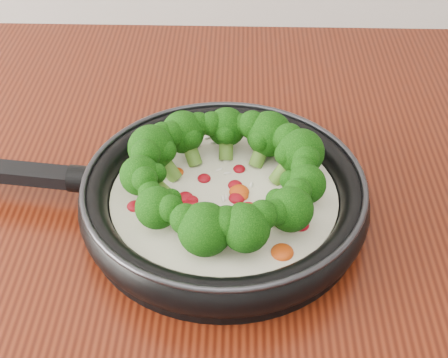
{
  "coord_description": "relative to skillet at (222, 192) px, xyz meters",
  "views": [
    {
      "loc": [
        -0.07,
        0.58,
        1.35
      ],
      "look_at": [
        -0.08,
        1.06,
        0.95
      ],
      "focal_mm": 50.77,
      "sensor_mm": 36.0,
      "label": 1
    }
  ],
  "objects": [
    {
      "name": "skillet",
      "position": [
        0.0,
        0.0,
        0.0
      ],
      "size": [
        0.47,
        0.32,
        0.09
      ],
      "color": "black",
      "rests_on": "counter"
    }
  ]
}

